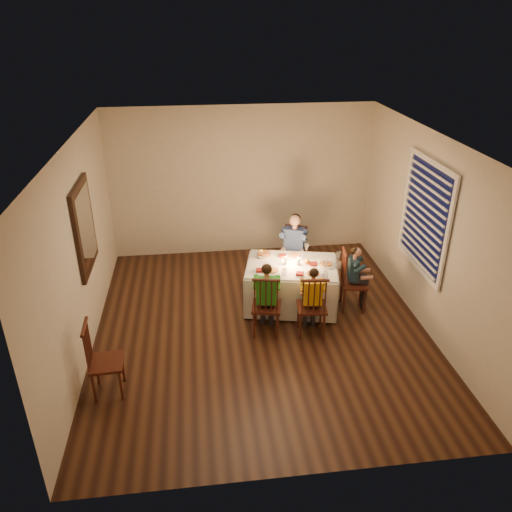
{
  "coord_description": "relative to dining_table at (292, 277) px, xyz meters",
  "views": [
    {
      "loc": [
        -0.79,
        -5.73,
        3.98
      ],
      "look_at": [
        -0.05,
        0.15,
        1.03
      ],
      "focal_mm": 35.0,
      "sensor_mm": 36.0,
      "label": 1
    }
  ],
  "objects": [
    {
      "name": "setting_green",
      "position": [
        -0.31,
        -0.18,
        0.21
      ],
      "size": [
        0.31,
        0.31,
        0.02
      ],
      "primitive_type": "cylinder",
      "rotation": [
        0.0,
        0.0,
        -0.22
      ],
      "color": "white",
      "rests_on": "dining_table"
    },
    {
      "name": "candle_right",
      "position": [
        0.09,
        -0.02,
        0.25
      ],
      "size": [
        0.06,
        0.06,
        0.1
      ],
      "primitive_type": "cylinder",
      "color": "white",
      "rests_on": "dining_table"
    },
    {
      "name": "ceiling",
      "position": [
        -0.52,
        -0.51,
        2.12
      ],
      "size": [
        5.0,
        5.0,
        0.0
      ],
      "primitive_type": "plane",
      "color": "white",
      "rests_on": "wall_back"
    },
    {
      "name": "adult",
      "position": [
        0.17,
        0.71,
        -0.48
      ],
      "size": [
        0.52,
        0.5,
        1.16
      ],
      "primitive_type": null,
      "rotation": [
        0.0,
        0.0,
        -0.39
      ],
      "color": "navy",
      "rests_on": "ground"
    },
    {
      "name": "setting_teal",
      "position": [
        0.48,
        -0.08,
        0.21
      ],
      "size": [
        0.31,
        0.31,
        0.02
      ],
      "primitive_type": "cylinder",
      "rotation": [
        0.0,
        0.0,
        -0.22
      ],
      "color": "white",
      "rests_on": "dining_table"
    },
    {
      "name": "chair_adult",
      "position": [
        0.17,
        0.71,
        -0.48
      ],
      "size": [
        0.49,
        0.48,
        0.93
      ],
      "primitive_type": null,
      "rotation": [
        0.0,
        0.0,
        -0.39
      ],
      "color": "#34180E",
      "rests_on": "ground"
    },
    {
      "name": "candle_left",
      "position": [
        -0.09,
        0.02,
        0.25
      ],
      "size": [
        0.06,
        0.06,
        0.1
      ],
      "primitive_type": "cylinder",
      "color": "white",
      "rests_on": "dining_table"
    },
    {
      "name": "wall_mirror",
      "position": [
        -2.74,
        -0.21,
        1.02
      ],
      "size": [
        0.06,
        0.95,
        1.15
      ],
      "color": "black",
      "rests_on": "wall_left"
    },
    {
      "name": "orange_fruit",
      "position": [
        0.22,
        -0.0,
        0.24
      ],
      "size": [
        0.08,
        0.08,
        0.08
      ],
      "primitive_type": "sphere",
      "color": "orange",
      "rests_on": "dining_table"
    },
    {
      "name": "chair_near_left",
      "position": [
        -0.46,
        -0.64,
        -0.48
      ],
      "size": [
        0.45,
        0.43,
        0.93
      ],
      "primitive_type": null,
      "rotation": [
        0.0,
        0.0,
        2.94
      ],
      "color": "#34180E",
      "rests_on": "ground"
    },
    {
      "name": "setting_yellow",
      "position": [
        0.23,
        -0.34,
        0.21
      ],
      "size": [
        0.31,
        0.31,
        0.02
      ],
      "primitive_type": "cylinder",
      "rotation": [
        0.0,
        0.0,
        -0.22
      ],
      "color": "white",
      "rests_on": "dining_table"
    },
    {
      "name": "chair_extra",
      "position": [
        -2.42,
        -1.59,
        -0.48
      ],
      "size": [
        0.38,
        0.4,
        0.94
      ],
      "primitive_type": null,
      "rotation": [
        0.0,
        0.0,
        1.61
      ],
      "color": "#34180E",
      "rests_on": "ground"
    },
    {
      "name": "setting_adult",
      "position": [
        0.09,
        0.23,
        0.21
      ],
      "size": [
        0.31,
        0.31,
        0.02
      ],
      "primitive_type": "cylinder",
      "rotation": [
        0.0,
        0.0,
        -0.22
      ],
      "color": "white",
      "rests_on": "dining_table"
    },
    {
      "name": "child_yellow",
      "position": [
        0.13,
        -0.73,
        -0.48
      ],
      "size": [
        0.35,
        0.32,
        1.01
      ],
      "primitive_type": null,
      "rotation": [
        0.0,
        0.0,
        3.04
      ],
      "color": "yellow",
      "rests_on": "ground"
    },
    {
      "name": "dining_table",
      "position": [
        0.0,
        0.0,
        0.0
      ],
      "size": [
        1.48,
        1.21,
        0.65
      ],
      "rotation": [
        0.0,
        0.0,
        -0.22
      ],
      "color": "silver",
      "rests_on": "ground"
    },
    {
      "name": "wall_left",
      "position": [
        -2.77,
        -0.51,
        0.82
      ],
      "size": [
        0.02,
        5.0,
        2.6
      ],
      "primitive_type": "cube",
      "color": "#BEB6A2",
      "rests_on": "ground"
    },
    {
      "name": "wall_right",
      "position": [
        1.73,
        -0.51,
        0.82
      ],
      "size": [
        0.02,
        5.0,
        2.6
      ],
      "primitive_type": "cube",
      "color": "#BEB6A2",
      "rests_on": "ground"
    },
    {
      "name": "child_teal",
      "position": [
        0.89,
        -0.18,
        -0.48
      ],
      "size": [
        0.32,
        0.34,
        0.98
      ],
      "primitive_type": null,
      "rotation": [
        0.0,
        0.0,
        1.42
      ],
      "color": "#1A3141",
      "rests_on": "ground"
    },
    {
      "name": "chair_near_right",
      "position": [
        0.13,
        -0.73,
        -0.48
      ],
      "size": [
        0.42,
        0.4,
        0.93
      ],
      "primitive_type": null,
      "rotation": [
        0.0,
        0.0,
        3.04
      ],
      "color": "#34180E",
      "rests_on": "ground"
    },
    {
      "name": "window_blinds",
      "position": [
        1.69,
        -0.41,
        1.02
      ],
      "size": [
        0.07,
        1.34,
        1.54
      ],
      "color": "black",
      "rests_on": "wall_right"
    },
    {
      "name": "child_green",
      "position": [
        -0.46,
        -0.64,
        -0.48
      ],
      "size": [
        0.4,
        0.38,
        1.06
      ],
      "primitive_type": null,
      "rotation": [
        0.0,
        0.0,
        2.94
      ],
      "color": "green",
      "rests_on": "ground"
    },
    {
      "name": "squash",
      "position": [
        -0.41,
        0.37,
        0.24
      ],
      "size": [
        0.09,
        0.09,
        0.09
      ],
      "primitive_type": "sphere",
      "color": "#FCEE42",
      "rests_on": "dining_table"
    },
    {
      "name": "serving_bowl",
      "position": [
        -0.37,
        0.3,
        0.22
      ],
      "size": [
        0.27,
        0.27,
        0.06
      ],
      "primitive_type": "imported",
      "rotation": [
        0.0,
        0.0,
        -0.17
      ],
      "color": "white",
      "rests_on": "dining_table"
    },
    {
      "name": "ground",
      "position": [
        -0.52,
        -0.51,
        -0.48
      ],
      "size": [
        5.0,
        5.0,
        0.0
      ],
      "primitive_type": "plane",
      "color": "black",
      "rests_on": "ground"
    },
    {
      "name": "wall_back",
      "position": [
        -0.52,
        1.99,
        0.82
      ],
      "size": [
        4.5,
        0.02,
        2.6
      ],
      "primitive_type": "cube",
      "color": "#BEB6A2",
      "rests_on": "ground"
    },
    {
      "name": "chair_end",
      "position": [
        0.89,
        -0.18,
        -0.48
      ],
      "size": [
        0.42,
        0.43,
        0.93
      ],
      "primitive_type": null,
      "rotation": [
        0.0,
        0.0,
        1.42
      ],
      "color": "#34180E",
      "rests_on": "ground"
    }
  ]
}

